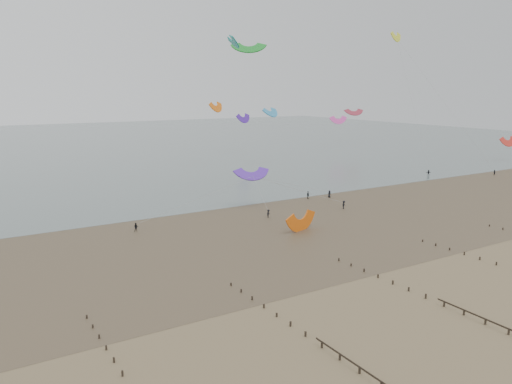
% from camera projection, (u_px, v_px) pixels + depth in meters
% --- Properties ---
extents(ground, '(500.00, 500.00, 0.00)m').
position_uv_depth(ground, '(378.00, 295.00, 60.96)').
color(ground, brown).
rests_on(ground, ground).
extents(sea_and_shore, '(500.00, 665.00, 0.03)m').
position_uv_depth(sea_and_shore, '(220.00, 232.00, 87.63)').
color(sea_and_shore, '#475654').
rests_on(sea_and_shore, ground).
extents(kitesurfers, '(165.63, 20.11, 1.82)m').
position_uv_depth(kitesurfers, '(326.00, 197.00, 112.85)').
color(kitesurfers, black).
rests_on(kitesurfers, ground).
extents(grounded_kite, '(8.00, 6.98, 3.74)m').
position_uv_depth(grounded_kite, '(301.00, 231.00, 88.80)').
color(grounded_kite, orange).
rests_on(grounded_kite, ground).
extents(kites_airborne, '(243.94, 114.11, 38.69)m').
position_uv_depth(kites_airborne, '(100.00, 104.00, 133.34)').
color(kites_airborne, yellow).
rests_on(kites_airborne, ground).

